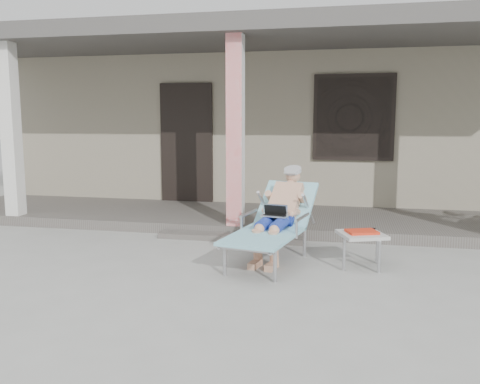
# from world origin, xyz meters

# --- Properties ---
(ground) EXTENTS (60.00, 60.00, 0.00)m
(ground) POSITION_xyz_m (0.00, 0.00, 0.00)
(ground) COLOR #9E9E99
(ground) RESTS_ON ground
(house) EXTENTS (10.40, 5.40, 3.30)m
(house) POSITION_xyz_m (0.00, 6.50, 1.67)
(house) COLOR gray
(house) RESTS_ON ground
(porch_deck) EXTENTS (10.00, 2.00, 0.15)m
(porch_deck) POSITION_xyz_m (0.00, 3.00, 0.07)
(porch_deck) COLOR #605B56
(porch_deck) RESTS_ON ground
(porch_overhang) EXTENTS (10.00, 2.30, 2.85)m
(porch_overhang) POSITION_xyz_m (0.00, 2.95, 2.79)
(porch_overhang) COLOR silver
(porch_overhang) RESTS_ON porch_deck
(porch_step) EXTENTS (2.00, 0.30, 0.07)m
(porch_step) POSITION_xyz_m (0.00, 1.85, 0.04)
(porch_step) COLOR #605B56
(porch_step) RESTS_ON ground
(lounger) EXTENTS (0.97, 1.80, 1.13)m
(lounger) POSITION_xyz_m (0.73, 1.06, 0.70)
(lounger) COLOR #B7B7BC
(lounger) RESTS_ON ground
(side_table) EXTENTS (0.59, 0.59, 0.41)m
(side_table) POSITION_xyz_m (1.70, 0.92, 0.35)
(side_table) COLOR #BABAB5
(side_table) RESTS_ON ground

